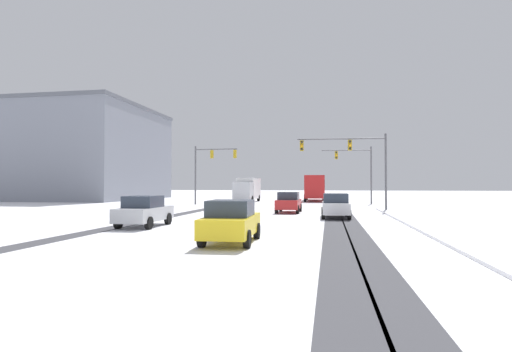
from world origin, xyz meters
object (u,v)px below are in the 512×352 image
(bus_oncoming, at_px, (315,186))
(office_building_far_left_block, at_px, (80,154))
(traffic_signal_far_right, at_px, (357,165))
(car_red_lead, at_px, (289,202))
(car_yellow_cab_fourth, at_px, (231,221))
(traffic_signal_far_left, at_px, (210,163))
(traffic_signal_near_right, at_px, (354,155))
(box_truck_delivery, at_px, (247,189))
(car_silver_third, at_px, (144,211))
(car_white_second, at_px, (335,206))

(bus_oncoming, bearing_deg, office_building_far_left_block, -179.98)
(traffic_signal_far_right, distance_m, car_red_lead, 16.98)
(car_red_lead, bearing_deg, car_yellow_cab_fourth, -91.81)
(traffic_signal_far_left, bearing_deg, traffic_signal_far_right, 13.65)
(car_red_lead, bearing_deg, traffic_signal_near_right, 32.19)
(traffic_signal_far_right, relative_size, bus_oncoming, 0.59)
(traffic_signal_near_right, xyz_separation_m, box_truck_delivery, (-12.24, 15.30, -3.07))
(car_silver_third, bearing_deg, traffic_signal_far_right, 65.09)
(traffic_signal_near_right, bearing_deg, traffic_signal_far_left, 151.71)
(bus_oncoming, bearing_deg, car_silver_third, -101.97)
(traffic_signal_near_right, xyz_separation_m, car_yellow_cab_fourth, (-5.76, -20.42, -3.89))
(traffic_signal_near_right, height_order, office_building_far_left_block, office_building_far_left_block)
(bus_oncoming, bearing_deg, car_yellow_cab_fourth, -92.48)
(traffic_signal_far_left, xyz_separation_m, car_silver_third, (3.43, -23.55, -3.77))
(traffic_signal_near_right, bearing_deg, office_building_far_left_block, 152.12)
(car_red_lead, relative_size, box_truck_delivery, 0.56)
(car_red_lead, xyz_separation_m, office_building_far_left_block, (-34.00, 24.04, 6.06))
(traffic_signal_near_right, xyz_separation_m, car_white_second, (-1.67, -7.99, -3.89))
(traffic_signal_near_right, xyz_separation_m, car_red_lead, (-5.22, -3.29, -3.89))
(traffic_signal_far_right, relative_size, traffic_signal_near_right, 0.87)
(traffic_signal_far_left, bearing_deg, bus_oncoming, 48.70)
(traffic_signal_far_left, relative_size, car_silver_third, 1.57)
(car_yellow_cab_fourth, bearing_deg, car_white_second, 71.79)
(traffic_signal_far_left, distance_m, car_silver_third, 24.09)
(car_red_lead, height_order, bus_oncoming, bus_oncoming)
(car_red_lead, bearing_deg, box_truck_delivery, 110.68)
(traffic_signal_far_right, xyz_separation_m, traffic_signal_far_left, (-16.19, -3.93, 0.19))
(traffic_signal_far_left, bearing_deg, car_yellow_cab_fourth, -71.92)
(car_white_second, bearing_deg, traffic_signal_near_right, 78.17)
(bus_oncoming, bearing_deg, traffic_signal_far_left, -131.30)
(traffic_signal_far_left, bearing_deg, office_building_far_left_block, 152.38)
(traffic_signal_far_right, distance_m, traffic_signal_far_left, 16.66)
(car_white_second, distance_m, box_truck_delivery, 25.59)
(box_truck_delivery, bearing_deg, traffic_signal_far_left, -111.61)
(bus_oncoming, relative_size, office_building_far_left_block, 0.51)
(box_truck_delivery, bearing_deg, office_building_far_left_block, 168.59)
(office_building_far_left_block, bearing_deg, car_white_second, -37.43)
(traffic_signal_far_left, bearing_deg, car_white_second, -50.23)
(car_silver_third, relative_size, car_yellow_cab_fourth, 0.99)
(traffic_signal_far_right, height_order, car_silver_third, traffic_signal_far_right)
(car_silver_third, height_order, car_yellow_cab_fourth, same)
(car_red_lead, xyz_separation_m, car_silver_third, (-6.43, -12.14, 0.00))
(car_white_second, xyz_separation_m, box_truck_delivery, (-10.56, 23.29, 0.82))
(box_truck_delivery, relative_size, office_building_far_left_block, 0.34)
(bus_oncoming, height_order, office_building_far_left_block, office_building_far_left_block)
(car_white_second, xyz_separation_m, car_yellow_cab_fourth, (-4.09, -12.43, 0.00))
(traffic_signal_far_left, bearing_deg, car_red_lead, -49.15)
(office_building_far_left_block, bearing_deg, traffic_signal_far_right, -12.17)
(traffic_signal_far_left, distance_m, box_truck_delivery, 8.27)
(traffic_signal_far_right, height_order, office_building_far_left_block, office_building_far_left_block)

